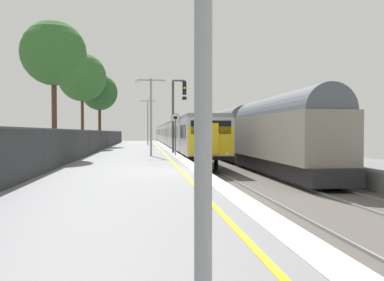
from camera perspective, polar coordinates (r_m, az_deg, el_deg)
The scene contains 11 objects.
ground at distance 16.08m, azimuth 9.14°, elevation -6.46°, with size 17.40×110.00×1.21m.
commuter_train_at_platform at distance 53.22m, azimuth -2.80°, elevation 0.92°, with size 2.83×61.54×3.81m.
freight_train_adjacent_track at distance 37.20m, azimuth 5.26°, elevation 1.18°, with size 2.60×42.54×4.61m.
signal_gantry at distance 29.22m, azimuth -2.27°, elevation 4.81°, with size 1.10×0.24×5.43m.
speed_limit_sign at distance 25.69m, azimuth -2.43°, elevation 1.74°, with size 0.59×0.08×2.78m.
platform_lamp_mid at distance 25.47m, azimuth -5.98°, elevation 4.47°, with size 2.00×0.20×4.99m.
platform_lamp_far at distance 47.91m, azimuth -6.45°, elevation 3.22°, with size 2.00×0.20×5.44m.
platform_back_fence at distance 15.75m, azimuth -20.42°, elevation -1.23°, with size 0.07×99.00×1.69m.
background_tree_left at distance 44.38m, azimuth -13.33°, elevation 6.66°, with size 3.90×3.90×7.84m.
background_tree_centre at distance 40.17m, azimuth -15.64°, elevation 8.66°, with size 4.69×4.69×9.25m.
background_tree_right at distance 25.56m, azimuth -19.15°, elevation 11.52°, with size 3.89×3.89×8.24m.
Camera 1 is at (-1.79, -15.31, 1.53)m, focal length 36.70 mm.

